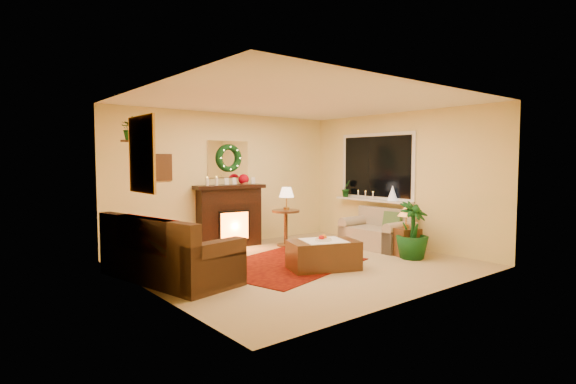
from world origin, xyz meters
TOP-DOWN VIEW (x-y plane):
  - floor at (0.00, 0.00)m, footprint 5.00×5.00m
  - ceiling at (0.00, 0.00)m, footprint 5.00×5.00m
  - wall_back at (0.00, 2.25)m, footprint 5.00×5.00m
  - wall_front at (0.00, -2.25)m, footprint 5.00×5.00m
  - wall_left at (-2.50, 0.00)m, footprint 4.50×4.50m
  - wall_right at (2.50, 0.00)m, footprint 4.50×4.50m
  - area_rug at (-0.26, 0.13)m, footprint 2.76×2.33m
  - sofa at (-2.04, 0.48)m, footprint 1.34×2.26m
  - red_throw at (-2.08, 0.64)m, footprint 0.72×1.17m
  - fireplace at (-0.12, 2.04)m, footprint 1.27×0.54m
  - poinsettia at (0.23, 2.04)m, footprint 0.21×0.21m
  - mantel_candle_a at (-0.59, 2.02)m, footprint 0.06×0.06m
  - mantel_candle_b at (-0.39, 2.02)m, footprint 0.06×0.06m
  - mantel_mirror at (0.00, 2.23)m, footprint 0.92×0.02m
  - wreath at (0.00, 2.19)m, footprint 0.55×0.11m
  - wall_art at (-1.35, 2.23)m, footprint 0.32×0.03m
  - gold_mirror at (-2.48, 0.30)m, footprint 0.03×0.84m
  - hanging_plant at (-2.34, 1.05)m, footprint 0.33×0.28m
  - loveseat at (1.98, 0.13)m, footprint 0.76×1.30m
  - window_frame at (2.48, 0.55)m, footprint 0.03×1.86m
  - window_glass at (2.47, 0.55)m, footprint 0.02×1.70m
  - window_sill at (2.38, 0.55)m, footprint 0.22×1.86m
  - mini_tree at (2.40, 0.08)m, footprint 0.20×0.20m
  - sill_plant at (2.34, 1.26)m, footprint 0.26×0.21m
  - side_table_round at (0.78, 1.39)m, footprint 0.65×0.65m
  - lamp_cream at (0.82, 1.41)m, footprint 0.30×0.30m
  - end_table_square at (1.84, -0.66)m, footprint 0.50×0.50m
  - lamp_tiffany at (1.85, -0.65)m, footprint 0.29×0.29m
  - coffee_table at (0.03, -0.48)m, footprint 1.19×0.91m
  - fruit_bowl at (0.03, -0.48)m, footprint 0.25×0.25m
  - floor_palm at (1.73, -0.87)m, footprint 1.66×1.66m

SIDE VIEW (x-z plane):
  - floor at x=0.00m, z-range 0.00..0.00m
  - area_rug at x=-0.26m, z-range 0.00..0.01m
  - coffee_table at x=0.03m, z-range -0.01..0.43m
  - end_table_square at x=1.84m, z-range 0.02..0.52m
  - side_table_round at x=0.78m, z-range -0.03..0.68m
  - loveseat at x=1.98m, z-range 0.05..0.79m
  - sofa at x=-2.04m, z-range -0.03..0.89m
  - floor_palm at x=1.73m, z-range -1.01..1.91m
  - fruit_bowl at x=0.03m, z-range 0.42..0.48m
  - red_throw at x=-2.08m, z-range 0.45..0.46m
  - fireplace at x=-0.12m, z-range -0.02..1.12m
  - lamp_tiffany at x=1.85m, z-range 0.53..0.96m
  - window_sill at x=2.38m, z-range 0.85..0.89m
  - lamp_cream at x=0.82m, z-range 0.65..1.11m
  - mini_tree at x=2.40m, z-range 0.89..1.19m
  - sill_plant at x=2.34m, z-range 0.85..1.32m
  - mantel_candle_a at x=-0.59m, z-range 1.17..1.35m
  - mantel_candle_b at x=-0.39m, z-range 1.17..1.35m
  - wall_back at x=0.00m, z-range 1.30..1.30m
  - wall_front at x=0.00m, z-range 1.30..1.30m
  - wall_left at x=-2.50m, z-range 1.30..1.30m
  - wall_right at x=2.50m, z-range 1.30..1.30m
  - poinsettia at x=0.23m, z-range 1.20..1.40m
  - wall_art at x=-1.35m, z-range 1.31..1.79m
  - window_frame at x=2.48m, z-range 0.87..2.23m
  - window_glass at x=2.47m, z-range 0.94..2.16m
  - mantel_mirror at x=0.00m, z-range 1.34..2.06m
  - wreath at x=0.00m, z-range 1.44..2.00m
  - gold_mirror at x=-2.48m, z-range 1.25..2.25m
  - hanging_plant at x=-2.34m, z-range 1.79..2.15m
  - ceiling at x=0.00m, z-range 2.60..2.60m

